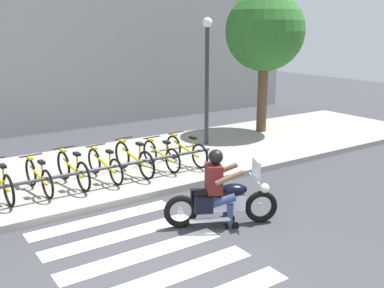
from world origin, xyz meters
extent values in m
plane|color=#38383D|center=(0.00, 0.00, 0.00)|extent=(48.00, 48.00, 0.00)
cube|color=gray|center=(0.00, 4.99, 0.07)|extent=(24.00, 4.40, 0.15)
cube|color=white|center=(0.06, 0.00, 0.00)|extent=(2.80, 0.40, 0.01)
cube|color=white|center=(0.06, 0.80, 0.00)|extent=(2.80, 0.40, 0.01)
cube|color=white|center=(0.06, 1.60, 0.00)|extent=(2.80, 0.40, 0.01)
cube|color=white|center=(0.06, 2.40, 0.00)|extent=(2.80, 0.40, 0.01)
torus|color=black|center=(2.44, 0.66, 0.31)|extent=(0.60, 0.36, 0.61)
cylinder|color=silver|center=(2.44, 0.66, 0.31)|extent=(0.14, 0.14, 0.11)
torus|color=black|center=(1.10, 1.30, 0.31)|extent=(0.60, 0.36, 0.61)
cylinder|color=silver|center=(1.10, 1.30, 0.31)|extent=(0.14, 0.14, 0.11)
cube|color=silver|center=(1.77, 0.98, 0.45)|extent=(0.86, 0.60, 0.28)
ellipsoid|color=black|center=(1.96, 0.89, 0.67)|extent=(0.59, 0.48, 0.22)
cube|color=black|center=(1.59, 1.07, 0.60)|extent=(0.63, 0.49, 0.10)
cube|color=black|center=(1.53, 1.33, 0.49)|extent=(0.34, 0.25, 0.28)
cube|color=black|center=(1.35, 0.94, 0.49)|extent=(0.34, 0.25, 0.28)
cylinder|color=silver|center=(2.31, 0.72, 0.86)|extent=(0.29, 0.57, 0.03)
sphere|color=white|center=(2.49, 0.64, 0.66)|extent=(0.18, 0.18, 0.18)
cube|color=silver|center=(2.34, 0.71, 1.04)|extent=(0.21, 0.38, 0.32)
cylinder|color=silver|center=(1.47, 0.92, 0.18)|extent=(0.70, 0.39, 0.08)
cube|color=#591919|center=(1.64, 1.04, 0.90)|extent=(0.41, 0.47, 0.52)
sphere|color=black|center=(1.66, 1.03, 1.30)|extent=(0.26, 0.26, 0.26)
cylinder|color=brown|center=(1.94, 1.14, 0.97)|extent=(0.51, 0.30, 0.26)
cylinder|color=brown|center=(1.75, 0.74, 0.97)|extent=(0.51, 0.30, 0.26)
cylinder|color=navy|center=(1.84, 1.12, 0.54)|extent=(0.46, 0.32, 0.24)
cylinder|color=navy|center=(1.95, 1.07, 0.23)|extent=(0.11, 0.11, 0.46)
cube|color=black|center=(1.99, 1.05, 0.04)|extent=(0.26, 0.19, 0.08)
cylinder|color=navy|center=(1.70, 0.83, 0.54)|extent=(0.46, 0.32, 0.24)
cylinder|color=navy|center=(1.81, 0.78, 0.23)|extent=(0.11, 0.11, 0.46)
cube|color=black|center=(1.85, 0.76, 0.04)|extent=(0.26, 0.19, 0.08)
torus|color=black|center=(-1.29, 3.63, 0.48)|extent=(0.10, 0.65, 0.65)
cylinder|color=gold|center=(-1.33, 4.11, 0.55)|extent=(0.12, 0.87, 0.24)
cylinder|color=gold|center=(-1.31, 3.87, 0.71)|extent=(0.04, 0.04, 0.40)
cube|color=black|center=(-1.31, 3.87, 0.91)|extent=(0.11, 0.21, 0.06)
torus|color=black|center=(-0.63, 4.59, 0.46)|extent=(0.09, 0.61, 0.61)
torus|color=black|center=(-0.56, 3.63, 0.46)|extent=(0.09, 0.61, 0.61)
cylinder|color=gold|center=(-0.60, 4.11, 0.52)|extent=(0.12, 0.86, 0.24)
cylinder|color=gold|center=(-0.58, 3.87, 0.68)|extent=(0.04, 0.04, 0.37)
cube|color=black|center=(-0.58, 3.87, 0.86)|extent=(0.11, 0.21, 0.06)
cylinder|color=black|center=(-0.62, 4.49, 0.86)|extent=(0.48, 0.06, 0.03)
cube|color=gold|center=(-0.63, 4.59, 0.79)|extent=(0.10, 0.29, 0.04)
torus|color=black|center=(0.10, 4.62, 0.48)|extent=(0.10, 0.66, 0.66)
torus|color=black|center=(0.17, 3.59, 0.48)|extent=(0.10, 0.66, 0.66)
cylinder|color=gold|center=(0.14, 4.11, 0.55)|extent=(0.13, 0.92, 0.25)
cylinder|color=gold|center=(0.15, 3.85, 0.72)|extent=(0.04, 0.04, 0.40)
cube|color=black|center=(0.15, 3.85, 0.92)|extent=(0.11, 0.21, 0.06)
cylinder|color=black|center=(0.11, 4.52, 0.92)|extent=(0.48, 0.06, 0.03)
cube|color=gold|center=(0.10, 4.62, 0.84)|extent=(0.10, 0.29, 0.04)
torus|color=black|center=(0.83, 4.63, 0.46)|extent=(0.09, 0.61, 0.60)
torus|color=black|center=(0.91, 3.59, 0.46)|extent=(0.09, 0.61, 0.60)
cylinder|color=gold|center=(0.87, 4.11, 0.52)|extent=(0.13, 0.94, 0.25)
cylinder|color=gold|center=(0.89, 3.85, 0.67)|extent=(0.04, 0.04, 0.37)
cube|color=black|center=(0.89, 3.85, 0.86)|extent=(0.11, 0.21, 0.06)
cylinder|color=black|center=(0.84, 4.53, 0.86)|extent=(0.48, 0.06, 0.03)
cube|color=gold|center=(0.83, 4.63, 0.79)|extent=(0.10, 0.29, 0.04)
torus|color=black|center=(1.56, 4.65, 0.49)|extent=(0.10, 0.67, 0.66)
torus|color=black|center=(1.64, 3.56, 0.49)|extent=(0.10, 0.67, 0.66)
cylinder|color=gold|center=(1.60, 4.11, 0.56)|extent=(0.13, 0.98, 0.26)
cylinder|color=gold|center=(1.62, 3.84, 0.73)|extent=(0.04, 0.04, 0.41)
cube|color=black|center=(1.62, 3.84, 0.93)|extent=(0.11, 0.21, 0.06)
cylinder|color=black|center=(1.57, 4.54, 0.93)|extent=(0.48, 0.06, 0.03)
cube|color=gold|center=(1.56, 4.65, 0.85)|extent=(0.10, 0.29, 0.04)
torus|color=black|center=(2.30, 4.60, 0.46)|extent=(0.09, 0.60, 0.60)
torus|color=black|center=(2.37, 3.62, 0.46)|extent=(0.09, 0.60, 0.60)
cylinder|color=gold|center=(2.33, 4.11, 0.52)|extent=(0.12, 0.88, 0.24)
cylinder|color=gold|center=(2.35, 3.86, 0.67)|extent=(0.04, 0.04, 0.37)
cube|color=black|center=(2.35, 3.86, 0.85)|extent=(0.11, 0.21, 0.06)
cylinder|color=black|center=(2.30, 4.50, 0.85)|extent=(0.48, 0.06, 0.03)
cube|color=gold|center=(2.30, 4.60, 0.78)|extent=(0.10, 0.29, 0.04)
torus|color=black|center=(3.03, 4.65, 0.46)|extent=(0.09, 0.62, 0.62)
torus|color=black|center=(3.10, 3.57, 0.46)|extent=(0.09, 0.62, 0.62)
cylinder|color=gold|center=(3.06, 4.11, 0.53)|extent=(0.13, 0.97, 0.26)
cylinder|color=gold|center=(3.08, 3.84, 0.68)|extent=(0.04, 0.04, 0.38)
cube|color=black|center=(3.08, 3.84, 0.87)|extent=(0.11, 0.21, 0.06)
cylinder|color=black|center=(3.03, 4.54, 0.87)|extent=(0.48, 0.06, 0.03)
cube|color=gold|center=(3.03, 4.65, 0.80)|extent=(0.10, 0.29, 0.04)
cylinder|color=#333338|center=(0.50, 3.56, 0.60)|extent=(5.73, 0.07, 0.07)
cylinder|color=#333338|center=(3.31, 3.56, 0.38)|extent=(0.06, 0.06, 0.45)
cylinder|color=#2D2D33|center=(4.62, 5.39, 1.75)|extent=(0.12, 0.12, 3.50)
sphere|color=white|center=(4.62, 5.39, 3.62)|extent=(0.28, 0.28, 0.28)
cylinder|color=brown|center=(7.16, 5.79, 1.25)|extent=(0.33, 0.33, 2.50)
sphere|color=#2D6B28|center=(7.16, 5.79, 3.38)|extent=(2.52, 2.52, 2.52)
camera|label=1|loc=(-2.87, -4.94, 3.48)|focal=41.72mm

